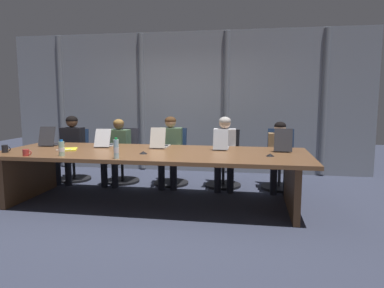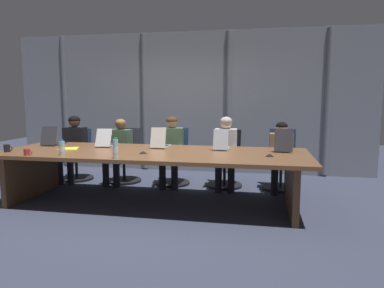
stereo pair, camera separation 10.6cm
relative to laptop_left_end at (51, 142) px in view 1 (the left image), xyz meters
name	(u,v)px [view 1 (the left image)]	position (x,y,z in m)	size (l,w,h in m)	color
ground_plane	(153,203)	(1.76, -0.37, -0.81)	(14.66, 14.66, 0.00)	#383D51
conference_table	(152,161)	(1.76, -0.37, -0.20)	(4.31, 1.48, 0.75)	brown
curtain_backdrop	(184,103)	(1.76, 1.98, 0.59)	(7.33, 0.17, 2.80)	gray
laptop_left_end	(51,142)	(0.00, 0.00, 0.00)	(0.29, 0.46, 0.30)	#2D2D33
laptop_left_mid	(106,143)	(0.90, 0.03, 0.00)	(0.28, 0.47, 0.28)	#BCBCC1
laptop_center	(160,144)	(1.77, 0.03, 0.00)	(0.23, 0.42, 0.31)	beige
laptop_right_mid	(221,145)	(2.70, 0.01, 0.00)	(0.22, 0.41, 0.30)	#A8ADB7
laptop_right_end	(283,146)	(3.57, 0.02, 0.00)	(0.28, 0.46, 0.33)	#2D2D33
office_chair_left_end	(75,161)	(-0.07, 0.83, -0.46)	(0.60, 0.61, 0.92)	navy
office_chair_left_mid	(123,162)	(0.87, 0.83, -0.45)	(0.60, 0.60, 0.95)	#2D2D38
office_chair_center	(172,163)	(1.77, 0.84, -0.45)	(0.60, 0.60, 0.97)	navy
office_chair_right_mid	(224,165)	(2.68, 0.83, -0.45)	(0.60, 0.61, 0.96)	black
office_chair_right_end	(280,166)	(3.60, 0.84, -0.45)	(0.60, 0.60, 0.98)	navy
person_left_end	(70,144)	(-0.05, 0.68, -0.13)	(0.39, 0.55, 1.18)	black
person_left_mid	(117,148)	(0.82, 0.67, -0.17)	(0.41, 0.57, 1.13)	#4C6B4C
person_center	(170,147)	(1.77, 0.68, -0.14)	(0.44, 0.57, 1.18)	#4C6B4C
person_right_mid	(225,148)	(2.69, 0.68, -0.13)	(0.40, 0.56, 1.18)	silver
person_right_end	(280,152)	(3.58, 0.67, -0.18)	(0.38, 0.55, 1.11)	olive
water_bottle_primary	(116,149)	(1.49, -1.01, 0.06)	(0.07, 0.07, 0.26)	silver
water_bottle_secondary	(62,149)	(0.72, -0.94, 0.04)	(0.08, 0.08, 0.21)	#ADD1B2
coffee_mug_near	(26,153)	(0.26, -1.01, -0.02)	(0.12, 0.08, 0.09)	#B2332D
coffee_mug_far	(5,149)	(-0.20, -0.81, -0.01)	(0.13, 0.08, 0.10)	black
conference_mic_left_side	(270,155)	(3.37, -0.51, -0.04)	(0.11, 0.11, 0.04)	black
conference_mic_middle	(143,153)	(1.70, -0.59, -0.04)	(0.11, 0.11, 0.04)	black
spiral_notepad	(69,149)	(0.53, -0.42, -0.05)	(0.32, 0.37, 0.03)	yellow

